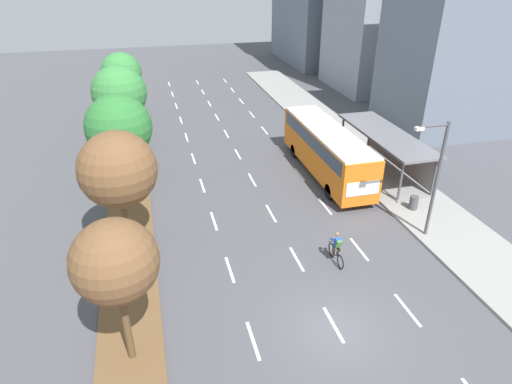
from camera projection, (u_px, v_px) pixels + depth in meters
The scene contains 17 objects.
ground_plane at pixel (336, 329), 18.27m from camera, with size 140.00×140.00×0.00m, color #4C4C51.
median_strip at pixel (129, 160), 33.51m from camera, with size 2.60×52.00×0.12m, color brown.
sidewalk_right at pixel (342, 139), 37.37m from camera, with size 4.50×52.00×0.15m, color gray.
lane_divider_left at pixel (193, 158), 33.90m from camera, with size 0.14×49.36×0.01m.
lane_divider_center at pixel (238, 154), 34.67m from camera, with size 0.14×49.36×0.01m.
lane_divider_right at pixel (280, 150), 35.44m from camera, with size 0.14×49.36×0.01m.
bus_shelter at pixel (387, 148), 30.85m from camera, with size 2.90×9.52×2.86m.
bus at pixel (326, 147), 30.51m from camera, with size 2.54×11.29×3.37m.
cyclist at pixel (337, 249), 21.99m from camera, with size 0.46×1.82×1.71m.
median_tree_nearest at pixel (115, 262), 14.80m from camera, with size 3.02×3.02×6.00m.
median_tree_second at pixel (118, 170), 21.26m from camera, with size 3.84×3.84×6.40m.
median_tree_third at pixel (119, 127), 27.89m from camera, with size 4.23×4.23×6.17m.
median_tree_fourth at pixel (119, 93), 34.25m from camera, with size 4.26×4.26×6.40m.
median_tree_fifth at pixel (121, 73), 40.78m from camera, with size 3.69×3.69×6.02m.
streetlight at pixel (435, 173), 22.56m from camera, with size 1.91×0.24×6.50m.
trash_bin at pixel (414, 203), 26.59m from camera, with size 0.52×0.52×0.85m, color #4C4C51.
building_near_right at pixel (458, 46), 37.12m from camera, with size 10.48×8.66×14.28m, color slate.
Camera 1 is at (-6.59, -12.19, 13.62)m, focal length 30.82 mm.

